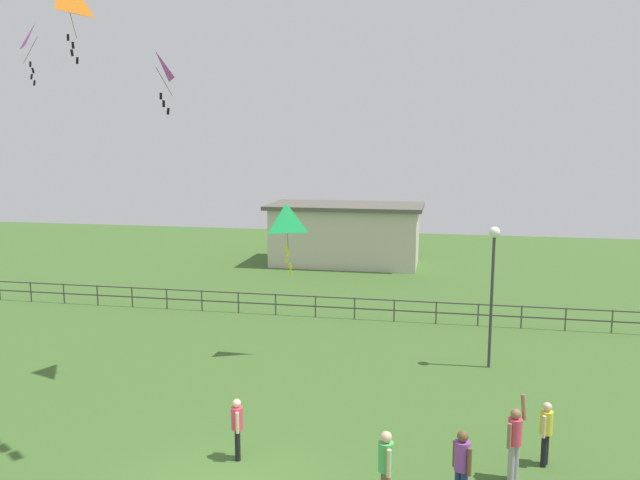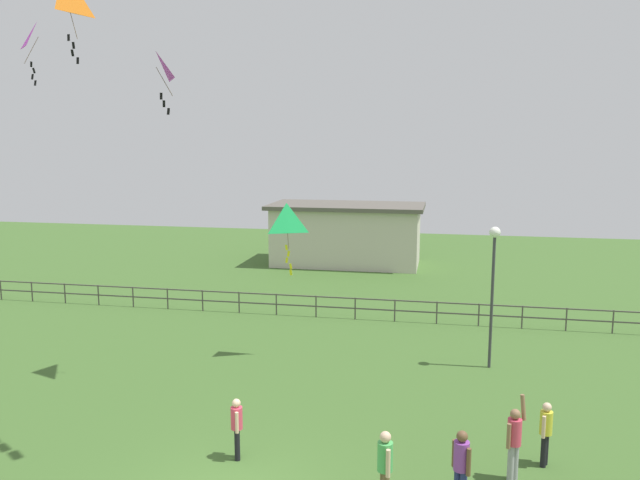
{
  "view_description": "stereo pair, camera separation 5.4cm",
  "coord_description": "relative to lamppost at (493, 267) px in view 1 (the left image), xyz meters",
  "views": [
    {
      "loc": [
        4.39,
        -11.71,
        7.53
      ],
      "look_at": [
        1.04,
        5.41,
        4.77
      ],
      "focal_mm": 35.2,
      "sensor_mm": 36.0,
      "label": 1
    },
    {
      "loc": [
        4.45,
        -11.7,
        7.53
      ],
      "look_at": [
        1.04,
        5.41,
        4.77
      ],
      "focal_mm": 35.2,
      "sensor_mm": 36.0,
      "label": 2
    }
  ],
  "objects": [
    {
      "name": "kite_2",
      "position": [
        -16.33,
        0.3,
        7.76
      ],
      "size": [
        1.03,
        1.03,
        2.24
      ],
      "color": "#B22DB2"
    },
    {
      "name": "person_4",
      "position": [
        -1.14,
        -8.6,
        -2.45
      ],
      "size": [
        0.38,
        0.41,
        1.72
      ],
      "color": "navy",
      "rests_on": "ground_plane"
    },
    {
      "name": "person_3",
      "position": [
        -6.32,
        -7.52,
        -2.57
      ],
      "size": [
        0.28,
        0.43,
        1.51
      ],
      "color": "black",
      "rests_on": "ground_plane"
    },
    {
      "name": "pavilion_building",
      "position": [
        -7.48,
        16.83,
        -1.56
      ],
      "size": [
        9.36,
        4.9,
        3.72
      ],
      "color": "beige",
      "rests_on": "ground_plane"
    },
    {
      "name": "waterfront_railing",
      "position": [
        -6.34,
        4.83,
        -2.81
      ],
      "size": [
        36.06,
        0.06,
        0.95
      ],
      "color": "#4C4742",
      "rests_on": "ground_plane"
    },
    {
      "name": "kite_0",
      "position": [
        -6.94,
        -0.16,
        1.38
      ],
      "size": [
        1.08,
        0.76,
        2.47
      ],
      "color": "#1EB759"
    },
    {
      "name": "kite_1",
      "position": [
        -10.04,
        -3.27,
        6.19
      ],
      "size": [
        0.94,
        1.14,
        1.79
      ],
      "color": "#B22DB2"
    },
    {
      "name": "person_0",
      "position": [
        -2.67,
        -8.93,
        -2.45
      ],
      "size": [
        0.32,
        0.49,
        1.72
      ],
      "color": "brown",
      "rests_on": "ground_plane"
    },
    {
      "name": "person_2",
      "position": [
        0.83,
        -6.41,
        -2.55
      ],
      "size": [
        0.29,
        0.44,
        1.55
      ],
      "color": "black",
      "rests_on": "ground_plane"
    },
    {
      "name": "lamppost",
      "position": [
        0.0,
        0.0,
        0.0
      ],
      "size": [
        0.36,
        0.36,
        4.78
      ],
      "color": "#38383D",
      "rests_on": "ground_plane"
    },
    {
      "name": "person_1",
      "position": [
        0.04,
        -7.23,
        -2.45
      ],
      "size": [
        0.45,
        0.42,
        1.98
      ],
      "color": "#99999E",
      "rests_on": "ground_plane"
    }
  ]
}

